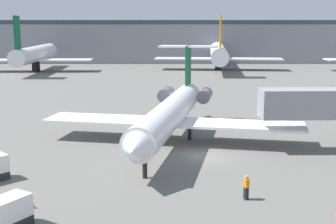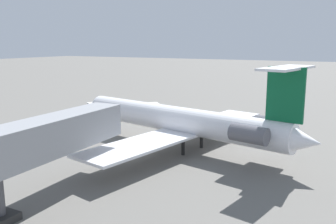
{
  "view_description": "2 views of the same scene",
  "coord_description": "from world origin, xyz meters",
  "px_view_note": "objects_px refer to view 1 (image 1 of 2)",
  "views": [
    {
      "loc": [
        -3.07,
        -39.52,
        11.52
      ],
      "look_at": [
        -3.16,
        4.09,
        3.17
      ],
      "focal_mm": 49.53,
      "sensor_mm": 36.0,
      "label": 1
    },
    {
      "loc": [
        29.84,
        20.77,
        10.89
      ],
      "look_at": [
        -4.25,
        2.29,
        3.43
      ],
      "focal_mm": 38.52,
      "sensor_mm": 36.0,
      "label": 2
    }
  ],
  "objects_px": {
    "regional_jet": "(173,111)",
    "parked_airliner_west_end": "(36,54)",
    "ground_crew_marshaller": "(247,187)",
    "traffic_cone_mid": "(33,204)",
    "parked_airliner_west_mid": "(219,53)",
    "baggage_tug_trailing": "(5,217)"
  },
  "relations": [
    {
      "from": "regional_jet",
      "to": "parked_airliner_west_end",
      "type": "height_order",
      "value": "parked_airliner_west_end"
    },
    {
      "from": "ground_crew_marshaller",
      "to": "traffic_cone_mid",
      "type": "xyz_separation_m",
      "value": [
        -13.78,
        -1.48,
        -0.58
      ]
    },
    {
      "from": "regional_jet",
      "to": "parked_airliner_west_mid",
      "type": "xyz_separation_m",
      "value": [
        12.24,
        72.14,
        1.2
      ]
    },
    {
      "from": "regional_jet",
      "to": "traffic_cone_mid",
      "type": "height_order",
      "value": "regional_jet"
    },
    {
      "from": "ground_crew_marshaller",
      "to": "parked_airliner_west_end",
      "type": "bearing_deg",
      "value": 114.15
    },
    {
      "from": "ground_crew_marshaller",
      "to": "parked_airliner_west_end",
      "type": "relative_size",
      "value": 0.05
    },
    {
      "from": "parked_airliner_west_end",
      "to": "parked_airliner_west_mid",
      "type": "relative_size",
      "value": 0.85
    },
    {
      "from": "regional_jet",
      "to": "baggage_tug_trailing",
      "type": "xyz_separation_m",
      "value": [
        -9.61,
        -20.11,
        -2.23
      ]
    },
    {
      "from": "parked_airliner_west_end",
      "to": "ground_crew_marshaller",
      "type": "bearing_deg",
      "value": -65.85
    },
    {
      "from": "traffic_cone_mid",
      "to": "ground_crew_marshaller",
      "type": "bearing_deg",
      "value": 6.14
    },
    {
      "from": "parked_airliner_west_mid",
      "to": "parked_airliner_west_end",
      "type": "bearing_deg",
      "value": -174.72
    },
    {
      "from": "traffic_cone_mid",
      "to": "parked_airliner_west_mid",
      "type": "distance_m",
      "value": 91.55
    },
    {
      "from": "traffic_cone_mid",
      "to": "parked_airliner_west_mid",
      "type": "bearing_deg",
      "value": 76.59
    },
    {
      "from": "regional_jet",
      "to": "traffic_cone_mid",
      "type": "bearing_deg",
      "value": -118.1
    },
    {
      "from": "ground_crew_marshaller",
      "to": "parked_airliner_west_end",
      "type": "xyz_separation_m",
      "value": [
        -37.36,
        83.34,
        3.32
      ]
    },
    {
      "from": "regional_jet",
      "to": "parked_airliner_west_mid",
      "type": "bearing_deg",
      "value": 80.37
    },
    {
      "from": "regional_jet",
      "to": "ground_crew_marshaller",
      "type": "xyz_separation_m",
      "value": [
        4.8,
        -15.34,
        -2.21
      ]
    },
    {
      "from": "traffic_cone_mid",
      "to": "parked_airliner_west_end",
      "type": "bearing_deg",
      "value": 105.54
    },
    {
      "from": "regional_jet",
      "to": "traffic_cone_mid",
      "type": "xyz_separation_m",
      "value": [
        -8.98,
        -16.82,
        -2.79
      ]
    },
    {
      "from": "ground_crew_marshaller",
      "to": "traffic_cone_mid",
      "type": "bearing_deg",
      "value": -173.86
    },
    {
      "from": "regional_jet",
      "to": "parked_airliner_west_mid",
      "type": "height_order",
      "value": "parked_airliner_west_mid"
    },
    {
      "from": "traffic_cone_mid",
      "to": "parked_airliner_west_end",
      "type": "height_order",
      "value": "parked_airliner_west_end"
    }
  ]
}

